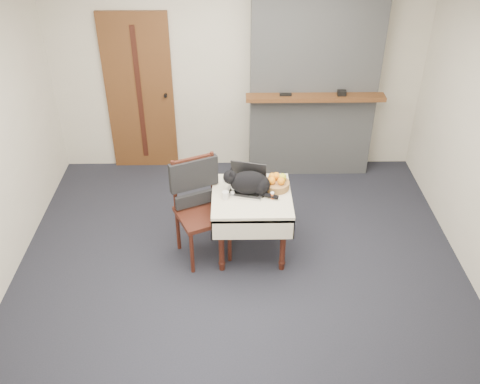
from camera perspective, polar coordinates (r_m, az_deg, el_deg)
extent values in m
plane|color=black|center=(5.51, 0.02, -7.49)|extent=(4.50, 4.50, 0.00)
cube|color=beige|center=(6.57, -0.25, 12.96)|extent=(4.50, 0.02, 2.60)
cube|color=white|center=(4.27, 0.02, 19.74)|extent=(4.50, 4.00, 0.02)
cube|color=brown|center=(6.76, -10.64, 10.24)|extent=(0.82, 0.05, 2.00)
cube|color=#3D1810|center=(6.73, -10.67, 10.14)|extent=(0.06, 0.01, 1.70)
cylinder|color=black|center=(6.67, -7.94, 10.18)|extent=(0.04, 0.06, 0.04)
cube|color=gray|center=(6.50, 7.91, 12.42)|extent=(1.50, 0.30, 2.60)
cube|color=brown|center=(6.36, 8.05, 9.95)|extent=(1.62, 0.18, 0.05)
cube|color=black|center=(6.30, 4.88, 10.32)|extent=(0.14, 0.04, 0.03)
cube|color=black|center=(6.39, 10.79, 10.34)|extent=(0.10, 0.07, 0.06)
cylinder|color=#3D1810|center=(5.23, -2.00, -5.61)|extent=(0.06, 0.06, 0.64)
sphere|color=#3D1810|center=(5.38, -1.95, -7.58)|extent=(0.07, 0.07, 0.07)
cylinder|color=#3D1810|center=(5.25, 4.60, -5.53)|extent=(0.06, 0.06, 0.64)
sphere|color=#3D1810|center=(5.40, 4.48, -7.50)|extent=(0.07, 0.07, 0.07)
cylinder|color=#3D1810|center=(5.70, -1.91, -1.78)|extent=(0.06, 0.06, 0.64)
sphere|color=#3D1810|center=(5.85, -1.87, -3.69)|extent=(0.07, 0.07, 0.07)
cylinder|color=#3D1810|center=(5.72, 4.11, -1.72)|extent=(0.06, 0.06, 0.64)
sphere|color=#3D1810|center=(5.87, 4.01, -3.63)|extent=(0.07, 0.07, 0.07)
cube|color=beige|center=(5.26, 1.25, -0.55)|extent=(0.78, 0.78, 0.06)
cube|color=beige|center=(5.01, 1.38, -4.07)|extent=(0.78, 0.01, 0.22)
cube|color=beige|center=(5.64, 1.10, 0.73)|extent=(0.78, 0.01, 0.22)
cube|color=beige|center=(5.32, -2.92, -1.56)|extent=(0.01, 0.78, 0.22)
cube|color=beige|center=(5.35, 5.36, -1.49)|extent=(0.01, 0.78, 0.22)
cube|color=#B7B7BC|center=(5.27, 0.56, 0.08)|extent=(0.41, 0.33, 0.02)
cube|color=black|center=(5.27, 0.56, 0.20)|extent=(0.33, 0.24, 0.00)
cube|color=black|center=(5.32, 0.94, 2.15)|extent=(0.36, 0.15, 0.25)
cube|color=#9CC3E4|center=(5.32, 0.93, 2.14)|extent=(0.33, 0.13, 0.22)
ellipsoid|color=black|center=(5.21, 0.96, 1.01)|extent=(0.38, 0.24, 0.24)
ellipsoid|color=black|center=(5.22, 2.19, 0.77)|extent=(0.20, 0.22, 0.19)
sphere|color=black|center=(5.18, -1.08, 1.59)|extent=(0.14, 0.14, 0.13)
ellipsoid|color=white|center=(5.21, -1.57, 1.29)|extent=(0.06, 0.07, 0.07)
ellipsoid|color=white|center=(5.24, -0.70, 0.64)|extent=(0.06, 0.08, 0.09)
cone|color=black|center=(5.12, -0.99, 1.99)|extent=(0.05, 0.05, 0.06)
cone|color=black|center=(5.18, -0.94, 2.45)|extent=(0.05, 0.05, 0.06)
cylinder|color=black|center=(5.19, 3.03, -0.35)|extent=(0.20, 0.12, 0.04)
sphere|color=white|center=(5.23, -0.79, -0.09)|extent=(0.04, 0.04, 0.04)
sphere|color=white|center=(5.30, -0.73, 0.45)|extent=(0.04, 0.04, 0.04)
cylinder|color=silver|center=(5.17, -1.56, -0.33)|extent=(0.07, 0.07, 0.08)
cylinder|color=#AB3F15|center=(5.18, 3.47, -0.44)|extent=(0.03, 0.03, 0.06)
cylinder|color=white|center=(5.16, 3.48, -0.10)|extent=(0.04, 0.04, 0.01)
cylinder|color=#A36E41|center=(5.33, 3.90, 0.75)|extent=(0.26, 0.26, 0.07)
sphere|color=orange|center=(5.26, 3.39, 1.23)|extent=(0.08, 0.08, 0.08)
sphere|color=orange|center=(5.26, 4.41, 1.17)|extent=(0.08, 0.08, 0.08)
sphere|color=orange|center=(5.34, 3.89, 1.71)|extent=(0.08, 0.08, 0.08)
sphere|color=gold|center=(5.32, 4.57, 1.60)|extent=(0.08, 0.08, 0.08)
sphere|color=orange|center=(5.33, 3.45, 1.65)|extent=(0.08, 0.08, 0.08)
cube|color=black|center=(5.32, 3.12, 0.30)|extent=(0.12, 0.11, 0.01)
cube|color=#3D1810|center=(5.31, -4.03, -2.45)|extent=(0.62, 0.62, 0.04)
cylinder|color=#3D1810|center=(5.26, -5.16, -6.39)|extent=(0.04, 0.04, 0.50)
cylinder|color=#3D1810|center=(5.38, -1.12, -5.24)|extent=(0.04, 0.04, 0.50)
cylinder|color=#3D1810|center=(5.56, -6.63, -3.95)|extent=(0.04, 0.04, 0.50)
cylinder|color=#3D1810|center=(5.67, -2.79, -2.91)|extent=(0.04, 0.04, 0.50)
cylinder|color=#3D1810|center=(5.26, -7.01, 0.65)|extent=(0.04, 0.04, 0.56)
cylinder|color=#3D1810|center=(5.37, -2.95, 1.65)|extent=(0.04, 0.04, 0.56)
cube|color=#3D1810|center=(5.25, -5.01, 2.19)|extent=(0.38, 0.20, 0.31)
cube|color=black|center=(5.25, -4.96, 1.92)|extent=(0.48, 0.26, 0.31)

